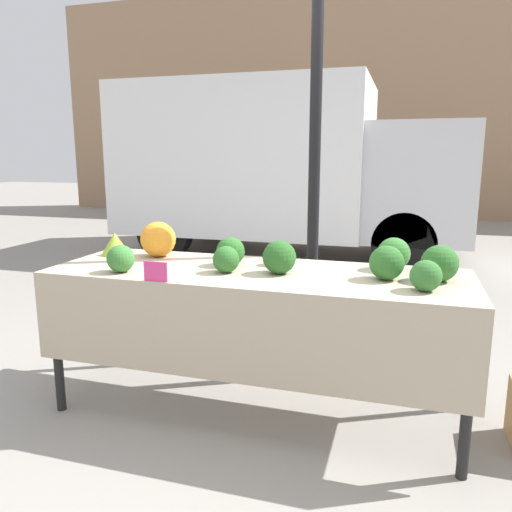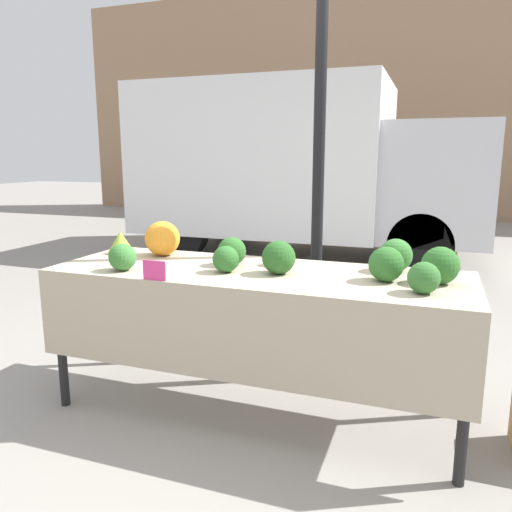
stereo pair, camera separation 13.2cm
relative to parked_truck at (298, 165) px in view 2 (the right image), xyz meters
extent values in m
plane|color=gray|center=(1.00, -4.54, -1.27)|extent=(40.00, 40.00, 0.00)
cube|color=#9E7A5B|center=(1.00, 5.16, 1.32)|extent=(16.00, 0.60, 5.19)
cylinder|color=black|center=(1.20, -4.01, 0.00)|extent=(0.07, 0.07, 2.54)
cube|color=white|center=(-0.47, 0.00, 0.08)|extent=(3.40, 2.21, 2.03)
cube|color=silver|center=(1.87, 0.00, -0.20)|extent=(1.28, 2.04, 1.46)
cylinder|color=black|center=(1.74, -0.91, -0.90)|extent=(0.76, 0.22, 0.76)
cylinder|color=black|center=(1.74, 0.91, -0.90)|extent=(0.76, 0.22, 0.76)
cylinder|color=black|center=(-1.41, -0.91, -0.90)|extent=(0.76, 0.22, 0.76)
cylinder|color=black|center=(-1.41, 0.91, -0.90)|extent=(0.76, 0.22, 0.76)
cube|color=tan|center=(1.00, -4.54, -0.49)|extent=(2.21, 0.75, 0.03)
cube|color=tan|center=(1.00, -4.91, -0.72)|extent=(2.21, 0.01, 0.44)
cylinder|color=black|center=(-0.05, -4.86, -0.89)|extent=(0.05, 0.05, 0.77)
cylinder|color=black|center=(2.05, -4.86, -0.89)|extent=(0.05, 0.05, 0.77)
cylinder|color=black|center=(-0.05, -4.23, -0.89)|extent=(0.05, 0.05, 0.77)
cylinder|color=black|center=(2.05, -4.23, -0.89)|extent=(0.05, 0.05, 0.77)
sphere|color=orange|center=(0.33, -4.35, -0.37)|extent=(0.21, 0.21, 0.21)
cone|color=#93B238|center=(0.05, -4.38, -0.40)|extent=(0.17, 0.17, 0.14)
sphere|color=#387533|center=(1.69, -4.31, -0.39)|extent=(0.17, 0.17, 0.17)
sphere|color=#336B2D|center=(1.85, -4.71, -0.40)|extent=(0.14, 0.14, 0.14)
sphere|color=#2D6628|center=(1.67, -4.55, -0.39)|extent=(0.17, 0.17, 0.17)
sphere|color=#2D6628|center=(0.83, -4.46, -0.39)|extent=(0.16, 0.16, 0.16)
sphere|color=#336B2D|center=(1.09, -4.36, -0.41)|extent=(0.12, 0.12, 0.12)
sphere|color=#2D6628|center=(1.91, -4.50, -0.38)|extent=(0.18, 0.18, 0.18)
sphere|color=#285B23|center=(1.13, -4.57, -0.39)|extent=(0.17, 0.17, 0.17)
sphere|color=#387533|center=(0.33, -4.78, -0.40)|extent=(0.14, 0.14, 0.14)
sphere|color=#2D6628|center=(0.86, -4.63, -0.40)|extent=(0.14, 0.14, 0.14)
cube|color=#E53D84|center=(0.60, -4.90, -0.42)|extent=(0.12, 0.01, 0.10)
camera|label=1|loc=(1.75, -7.01, 0.13)|focal=35.00mm
camera|label=2|loc=(1.87, -6.97, 0.13)|focal=35.00mm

